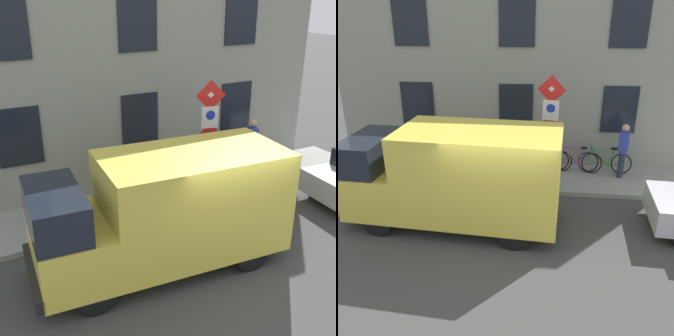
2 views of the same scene
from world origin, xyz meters
TOP-DOWN VIEW (x-y plane):
  - ground_plane at (0.00, 0.00)m, footprint 80.00×80.00m
  - sidewalk_slab at (3.15, 0.00)m, footprint 2.12×14.02m
  - building_facade at (4.56, 0.00)m, footprint 0.75×12.02m
  - sign_post_stacked at (2.30, -1.10)m, footprint 0.20×0.55m
  - delivery_van at (0.38, 1.14)m, footprint 2.35×5.45m
  - bicycle_green at (3.66, -2.93)m, footprint 0.46×1.71m
  - bicycle_purple at (3.66, -1.99)m, footprint 0.48×1.71m
  - bicycle_orange at (3.66, -1.04)m, footprint 0.46×1.71m
  - bicycle_blue at (3.66, -0.09)m, footprint 0.46×1.72m
  - pedestrian at (3.39, -3.40)m, footprint 0.47×0.39m
  - litter_bin at (2.44, -0.08)m, footprint 0.44×0.44m

SIDE VIEW (x-z plane):
  - ground_plane at x=0.00m, z-range 0.00..0.00m
  - sidewalk_slab at x=3.15m, z-range 0.00..0.14m
  - bicycle_green at x=3.66m, z-range 0.07..0.95m
  - bicycle_purple at x=3.66m, z-range 0.07..0.96m
  - bicycle_orange at x=3.66m, z-range 0.07..0.96m
  - bicycle_blue at x=3.66m, z-range 0.07..0.95m
  - litter_bin at x=2.44m, z-range 0.14..1.04m
  - pedestrian at x=3.39m, z-range 0.21..1.93m
  - delivery_van at x=0.38m, z-range 0.08..2.58m
  - sign_post_stacked at x=2.30m, z-range 0.62..3.83m
  - building_facade at x=4.56m, z-range 0.00..6.57m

